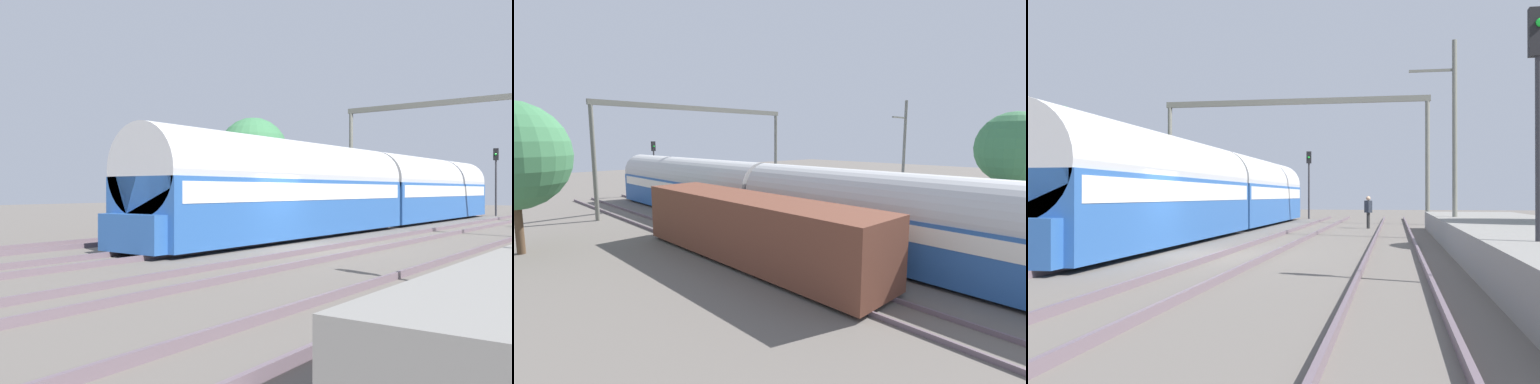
{
  "view_description": "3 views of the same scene",
  "coord_description": "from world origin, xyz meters",
  "views": [
    {
      "loc": [
        10.24,
        -16.07,
        1.95
      ],
      "look_at": [
        -2.07,
        0.57,
        1.88
      ],
      "focal_mm": 39.04,
      "sensor_mm": 36.0,
      "label": 1
    },
    {
      "loc": [
        -16.51,
        -4.84,
        5.34
      ],
      "look_at": [
        0.92,
        13.56,
        1.73
      ],
      "focal_mm": 26.13,
      "sensor_mm": 36.0,
      "label": 2
    },
    {
      "loc": [
        6.22,
        -17.37,
        1.74
      ],
      "look_at": [
        -1.03,
        22.73,
        2.0
      ],
      "focal_mm": 42.83,
      "sensor_mm": 36.0,
      "label": 3
    }
  ],
  "objects": [
    {
      "name": "track_far_east",
      "position": [
        6.21,
        0.0,
        0.08
      ],
      "size": [
        1.52,
        60.0,
        0.16
      ],
      "color": "#64545D",
      "rests_on": "ground"
    },
    {
      "name": "ground",
      "position": [
        0.0,
        0.0,
        0.0
      ],
      "size": [
        120.0,
        120.0,
        0.0
      ],
      "primitive_type": "plane",
      "color": "#635C55"
    },
    {
      "name": "catenary_gantry",
      "position": [
        0.0,
        20.48,
        5.92
      ],
      "size": [
        16.82,
        0.28,
        7.86
      ],
      "color": "#65665D",
      "rests_on": "ground"
    },
    {
      "name": "person_crossing",
      "position": [
        4.85,
        15.45,
        1.03
      ],
      "size": [
        0.44,
        0.46,
        1.73
      ],
      "rotation": [
        0.0,
        0.0,
        5.37
      ],
      "color": "#262626",
      "rests_on": "ground"
    },
    {
      "name": "passenger_train",
      "position": [
        -2.07,
        10.97,
        1.97
      ],
      "size": [
        2.93,
        32.85,
        3.82
      ],
      "color": "#28569E",
      "rests_on": "ground"
    },
    {
      "name": "railway_signal_far",
      "position": [
        -0.15,
        28.49,
        3.27
      ],
      "size": [
        0.36,
        0.3,
        5.12
      ],
      "color": "#2D2D33",
      "rests_on": "ground"
    },
    {
      "name": "track_west",
      "position": [
        -2.07,
        0.0,
        0.08
      ],
      "size": [
        1.52,
        60.0,
        0.16
      ],
      "color": "#64545D",
      "rests_on": "ground"
    },
    {
      "name": "tree_east_background",
      "position": [
        14.08,
        2.45,
        4.7
      ],
      "size": [
        5.11,
        5.11,
        7.27
      ],
      "color": "#4C3826",
      "rests_on": "ground"
    },
    {
      "name": "catenary_pole_east_mid",
      "position": [
        8.56,
        7.87,
        4.15
      ],
      "size": [
        1.9,
        0.2,
        8.0
      ],
      "color": "#65665D",
      "rests_on": "ground"
    },
    {
      "name": "freight_car",
      "position": [
        -6.21,
        7.26,
        1.47
      ],
      "size": [
        2.8,
        13.0,
        2.7
      ],
      "color": "brown",
      "rests_on": "ground"
    },
    {
      "name": "track_east",
      "position": [
        2.07,
        0.0,
        0.08
      ],
      "size": [
        1.52,
        60.0,
        0.16
      ],
      "color": "#64545D",
      "rests_on": "ground"
    },
    {
      "name": "platform",
      "position": [
        10.03,
        2.0,
        0.45
      ],
      "size": [
        4.4,
        28.0,
        0.9
      ],
      "color": "gray",
      "rests_on": "ground"
    },
    {
      "name": "track_far_west",
      "position": [
        -6.21,
        0.0,
        0.08
      ],
      "size": [
        1.52,
        60.0,
        0.16
      ],
      "color": "#64545D",
      "rests_on": "ground"
    }
  ]
}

